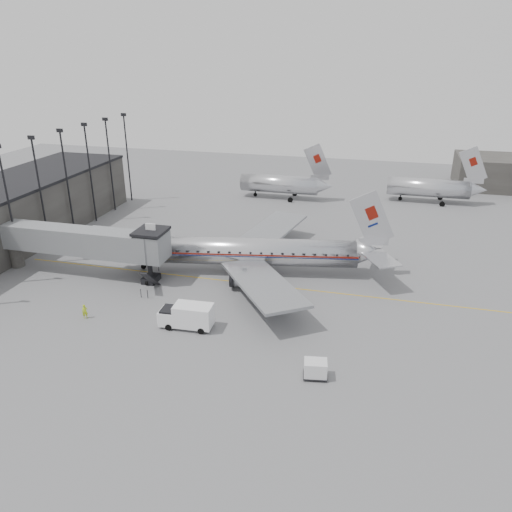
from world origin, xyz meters
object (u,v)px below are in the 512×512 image
Objects in this scene: service_van at (187,315)px; baggage_cart_white at (315,369)px; airliner at (250,252)px; baggage_cart_navy at (276,295)px; ramp_worker at (85,312)px.

service_van is 14.24m from baggage_cart_white.
airliner is 8.77m from baggage_cart_navy.
service_van is at bearing -110.74° from airliner.
baggage_cart_navy is at bearing -9.11° from ramp_worker.
baggage_cart_white is 24.39m from ramp_worker.
service_van is 2.13× the size of baggage_cart_navy.
baggage_cart_navy is at bearing -66.38° from airliner.
baggage_cart_white is (5.96, -12.00, -0.14)m from baggage_cart_navy.
airliner is 22.03m from baggage_cart_white.
service_van is 3.52× the size of ramp_worker.
airliner reaches higher than service_van.
service_van reaches higher than ramp_worker.
airliner is 22.06× the size of ramp_worker.
airliner is at bearing 77.20° from service_van.
baggage_cart_navy is 1.65× the size of ramp_worker.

